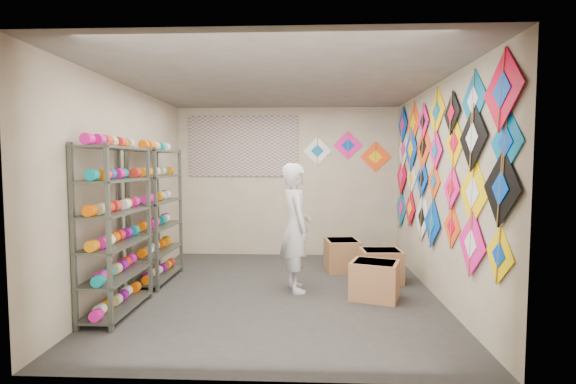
{
  "coord_description": "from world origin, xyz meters",
  "views": [
    {
      "loc": [
        0.34,
        -5.37,
        1.7
      ],
      "look_at": [
        0.1,
        0.3,
        1.3
      ],
      "focal_mm": 26.0,
      "sensor_mm": 36.0,
      "label": 1
    }
  ],
  "objects_px": {
    "shelf_rack_back": "(157,215)",
    "carton_a": "(375,280)",
    "carton_c": "(342,255)",
    "shopkeeper": "(296,227)",
    "carton_b": "(381,266)",
    "shelf_rack_front": "(115,230)"
  },
  "relations": [
    {
      "from": "shelf_rack_back",
      "to": "carton_a",
      "type": "bearing_deg",
      "value": -12.5
    },
    {
      "from": "carton_c",
      "to": "shopkeeper",
      "type": "bearing_deg",
      "value": -129.98
    },
    {
      "from": "carton_b",
      "to": "carton_a",
      "type": "bearing_deg",
      "value": -108.29
    },
    {
      "from": "shelf_rack_front",
      "to": "carton_b",
      "type": "bearing_deg",
      "value": 23.51
    },
    {
      "from": "carton_a",
      "to": "carton_c",
      "type": "distance_m",
      "value": 1.41
    },
    {
      "from": "shelf_rack_front",
      "to": "shelf_rack_back",
      "type": "distance_m",
      "value": 1.3
    },
    {
      "from": "shopkeeper",
      "to": "carton_a",
      "type": "xyz_separation_m",
      "value": [
        1.0,
        -0.31,
        -0.61
      ]
    },
    {
      "from": "carton_b",
      "to": "carton_c",
      "type": "distance_m",
      "value": 0.8
    },
    {
      "from": "shelf_rack_front",
      "to": "carton_b",
      "type": "relative_size",
      "value": 3.37
    },
    {
      "from": "carton_a",
      "to": "carton_b",
      "type": "bearing_deg",
      "value": 93.08
    },
    {
      "from": "shelf_rack_front",
      "to": "carton_a",
      "type": "relative_size",
      "value": 3.37
    },
    {
      "from": "carton_c",
      "to": "carton_b",
      "type": "bearing_deg",
      "value": -58.28
    },
    {
      "from": "shelf_rack_back",
      "to": "carton_c",
      "type": "distance_m",
      "value": 2.88
    },
    {
      "from": "carton_a",
      "to": "carton_b",
      "type": "height_order",
      "value": "carton_a"
    },
    {
      "from": "shelf_rack_back",
      "to": "carton_c",
      "type": "relative_size",
      "value": 3.41
    },
    {
      "from": "carton_a",
      "to": "carton_b",
      "type": "distance_m",
      "value": 0.78
    },
    {
      "from": "shopkeeper",
      "to": "carton_a",
      "type": "distance_m",
      "value": 1.21
    },
    {
      "from": "carton_b",
      "to": "shopkeeper",
      "type": "bearing_deg",
      "value": -162.15
    },
    {
      "from": "shelf_rack_front",
      "to": "carton_a",
      "type": "xyz_separation_m",
      "value": [
        2.99,
        0.64,
        -0.71
      ]
    },
    {
      "from": "shopkeeper",
      "to": "carton_b",
      "type": "bearing_deg",
      "value": -85.18
    },
    {
      "from": "shelf_rack_front",
      "to": "shelf_rack_back",
      "type": "xyz_separation_m",
      "value": [
        0.0,
        1.3,
        0.0
      ]
    },
    {
      "from": "carton_b",
      "to": "shelf_rack_front",
      "type": "bearing_deg",
      "value": -158.99
    }
  ]
}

